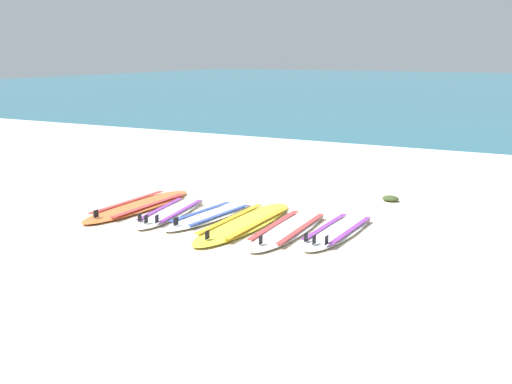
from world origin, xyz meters
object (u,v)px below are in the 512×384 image
object	(u,v)px
surfboard_3	(245,223)
surfboard_4	(288,229)
surfboard_1	(171,212)
surfboard_5	(338,231)
surfboard_0	(139,206)
surfboard_2	(210,216)

from	to	relation	value
surfboard_3	surfboard_4	size ratio (longest dim) A/B	1.12
surfboard_1	surfboard_5	bearing A→B (deg)	5.48
surfboard_3	surfboard_4	bearing A→B (deg)	1.54
surfboard_0	surfboard_4	xyz separation A→B (m)	(2.57, -0.07, 0.00)
surfboard_4	surfboard_5	distance (m)	0.67
surfboard_1	surfboard_2	distance (m)	0.63
surfboard_5	surfboard_1	bearing A→B (deg)	-174.52
surfboard_3	surfboard_4	world-z (taller)	same
surfboard_1	surfboard_3	distance (m)	1.25
surfboard_3	surfboard_5	size ratio (longest dim) A/B	1.23
surfboard_3	surfboard_2	bearing A→B (deg)	170.80
surfboard_3	surfboard_5	distance (m)	1.31
surfboard_4	surfboard_0	bearing A→B (deg)	178.55
surfboard_0	surfboard_5	world-z (taller)	same
surfboard_0	surfboard_1	xyz separation A→B (m)	(0.66, -0.08, 0.00)
surfboard_1	surfboard_4	distance (m)	1.91
surfboard_0	surfboard_3	bearing A→B (deg)	-2.47
surfboard_1	surfboard_5	xyz separation A→B (m)	(2.54, 0.24, -0.00)
surfboard_0	surfboard_2	bearing A→B (deg)	0.85
surfboard_1	surfboard_2	size ratio (longest dim) A/B	1.02
surfboard_5	surfboard_3	bearing A→B (deg)	-169.13
surfboard_1	surfboard_4	xyz separation A→B (m)	(1.91, 0.01, -0.00)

